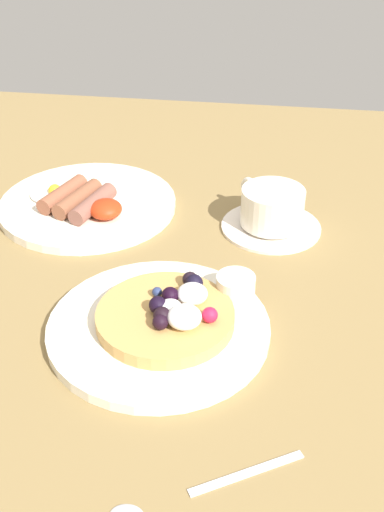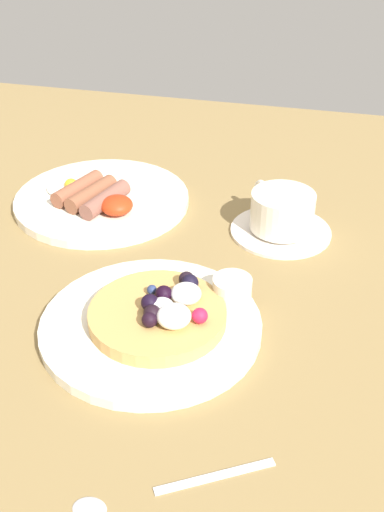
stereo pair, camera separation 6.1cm
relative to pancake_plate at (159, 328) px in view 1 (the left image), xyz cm
name	(u,v)px [view 1 (the left image)]	position (x,y,z in cm)	size (l,w,h in cm)	color
ground_plane	(170,305)	(-0.08, 6.74, -2.12)	(157.06, 130.78, 3.00)	olive
pancake_plate	(159,328)	(0.00, 0.00, 0.00)	(24.18, 24.18, 1.24)	white
pancake_with_berries	(169,314)	(1.05, 0.28, 1.81)	(14.97, 14.97, 3.72)	tan
syrup_ramekin	(236,286)	(7.67, 6.15, 2.00)	(4.46, 4.46, 2.67)	white
breakfast_plate	(88,204)	(-15.51, 25.75, -0.01)	(25.43, 25.43, 1.23)	white
fried_breakfast	(80,200)	(-15.94, 23.80, 1.70)	(14.91, 11.47, 2.68)	brown
coffee_saucer	(271,226)	(11.03, 23.92, -0.18)	(13.67, 13.67, 0.88)	white
coffee_cup	(272,206)	(10.94, 24.02, 2.87)	(9.16, 9.96, 5.05)	white
teaspoon	(177,497)	(5.35, -20.26, -0.38)	(15.41, 9.61, 0.60)	silver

